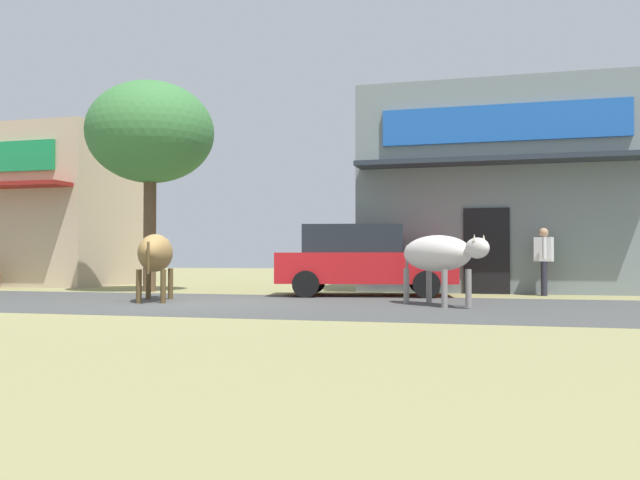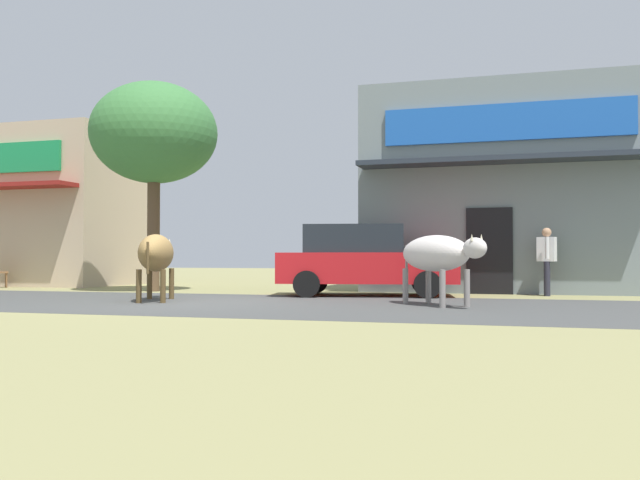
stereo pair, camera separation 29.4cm
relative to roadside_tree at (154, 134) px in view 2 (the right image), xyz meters
The scene contains 9 objects.
ground 6.40m from the roadside_tree, 51.34° to the right, with size 80.00×80.00×0.00m, color #8C8855.
asphalt_road 6.40m from the roadside_tree, 51.34° to the right, with size 72.00×6.09×0.00m, color #444544.
storefront_left_cafe 7.64m from the roadside_tree, 155.11° to the left, with size 7.71×5.03×4.98m.
storefront_right_club 9.59m from the roadside_tree, 19.36° to the left, with size 7.35×5.03×5.34m.
roadside_tree is the anchor object (origin of this frame).
parked_hatchback_car 6.67m from the roadside_tree, ahead, with size 4.34×2.54×1.64m.
cow_near_brown 5.18m from the roadside_tree, 59.10° to the right, with size 1.35×2.51×1.37m.
cow_far_dark 9.05m from the roadside_tree, 22.79° to the right, with size 1.99×2.18×1.31m.
pedestrian_by_shop 10.39m from the roadside_tree, ahead, with size 0.46×0.61×1.58m.
Camera 2 is at (6.32, -12.42, 0.90)m, focal length 38.95 mm.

